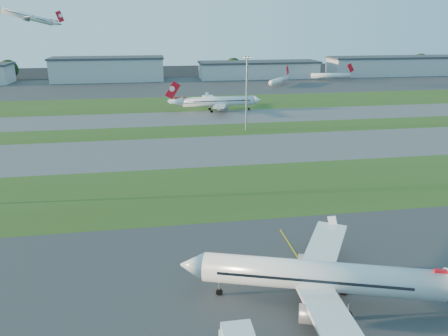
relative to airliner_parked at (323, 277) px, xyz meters
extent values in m
cube|color=#324918|center=(-4.13, 44.68, -4.33)|extent=(300.00, 34.00, 0.01)
cube|color=#515154|center=(-4.13, 77.68, -4.33)|extent=(300.00, 32.00, 0.01)
cube|color=#324918|center=(-4.13, 102.68, -4.33)|extent=(300.00, 18.00, 0.01)
cube|color=#515154|center=(-4.13, 124.68, -4.33)|extent=(300.00, 26.00, 0.01)
cube|color=#324918|center=(-4.13, 157.68, -4.33)|extent=(300.00, 40.00, 0.01)
cube|color=#333335|center=(-4.13, 217.68, -4.33)|extent=(400.00, 80.00, 0.01)
cylinder|color=white|center=(-0.36, 0.12, 0.12)|extent=(31.55, 13.61, 4.03)
cube|color=white|center=(-1.96, -8.29, -0.41)|extent=(5.84, 16.21, 1.64)
cube|color=white|center=(3.25, 7.87, -0.41)|extent=(12.46, 16.04, 1.64)
cylinder|color=slate|center=(-2.76, -5.58, -1.58)|extent=(4.99, 3.69, 2.44)
cylinder|color=slate|center=(1.02, 6.14, -1.58)|extent=(4.99, 3.69, 2.44)
cylinder|color=white|center=(6.48, 136.80, -0.01)|extent=(31.00, 4.59, 3.92)
cube|color=red|center=(-13.10, 136.37, 5.25)|extent=(6.69, 0.51, 7.80)
cube|color=white|center=(5.27, 145.03, -0.52)|extent=(8.54, 16.14, 1.59)
cube|color=white|center=(5.63, 128.54, -0.52)|extent=(7.94, 16.10, 1.59)
cylinder|color=slate|center=(6.87, 142.79, -1.66)|extent=(4.38, 2.47, 2.37)
cylinder|color=slate|center=(7.13, 130.84, -1.66)|extent=(4.38, 2.47, 2.37)
cylinder|color=white|center=(-84.13, 205.58, 34.94)|extent=(24.54, 9.64, 3.12)
cube|color=red|center=(-69.12, 209.78, 39.13)|extent=(5.20, 1.71, 6.21)
cube|color=white|center=(-81.57, 199.48, 34.53)|extent=(9.30, 12.52, 1.27)
cube|color=white|center=(-85.11, 212.12, 34.53)|extent=(4.04, 12.41, 1.27)
cylinder|color=slate|center=(-83.24, 200.88, 33.63)|extent=(3.83, 2.75, 1.89)
cylinder|color=slate|center=(-85.81, 210.05, 33.63)|extent=(3.83, 2.75, 1.89)
cylinder|color=white|center=(54.18, 208.22, -1.14)|extent=(18.48, 22.49, 3.20)
cube|color=red|center=(62.16, 218.49, 3.66)|extent=(3.41, 4.27, 6.16)
cylinder|color=white|center=(94.35, 226.83, -1.14)|extent=(26.15, 4.79, 3.20)
cube|color=red|center=(107.33, 226.03, 3.66)|extent=(5.18, 0.62, 6.16)
cylinder|color=gray|center=(10.87, 100.68, 8.16)|extent=(0.60, 0.60, 25.00)
cube|color=gray|center=(10.87, 100.68, 21.06)|extent=(3.20, 0.50, 0.80)
cube|color=#FFF2CC|center=(10.87, 100.68, 21.06)|extent=(2.80, 0.70, 0.35)
cube|color=#94969B|center=(-49.13, 247.68, 2.66)|extent=(70.00, 22.00, 14.00)
cube|color=#383A3F|center=(-49.13, 247.68, 10.26)|extent=(71.40, 23.00, 1.20)
cube|color=#94969B|center=(50.87, 247.68, 0.66)|extent=(80.00, 22.00, 10.00)
cube|color=#383A3F|center=(50.87, 247.68, 6.26)|extent=(81.60, 23.00, 1.20)
cube|color=#94969B|center=(150.87, 247.68, 1.66)|extent=(95.00, 22.00, 12.00)
cube|color=#383A3F|center=(150.87, 247.68, 8.26)|extent=(96.90, 23.00, 1.20)
cylinder|color=black|center=(-114.13, 262.68, -2.14)|extent=(1.00, 1.00, 4.40)
sphere|color=black|center=(-114.13, 262.68, 2.81)|extent=(12.10, 12.10, 12.10)
cylinder|color=black|center=(-24.13, 258.68, -2.54)|extent=(1.00, 1.00, 3.60)
sphere|color=black|center=(-24.13, 258.68, 1.51)|extent=(9.90, 9.90, 9.90)
cylinder|color=black|center=(35.87, 261.68, -2.24)|extent=(1.00, 1.00, 4.20)
sphere|color=black|center=(35.87, 261.68, 2.49)|extent=(11.55, 11.55, 11.55)
cylinder|color=black|center=(110.87, 259.68, -2.44)|extent=(1.00, 1.00, 3.80)
sphere|color=black|center=(110.87, 259.68, 1.84)|extent=(10.45, 10.45, 10.45)
cylinder|color=black|center=(180.87, 263.68, -2.04)|extent=(1.00, 1.00, 4.60)
sphere|color=black|center=(180.87, 263.68, 3.14)|extent=(12.65, 12.65, 12.65)
camera|label=1|loc=(-21.39, -48.29, 32.82)|focal=35.00mm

